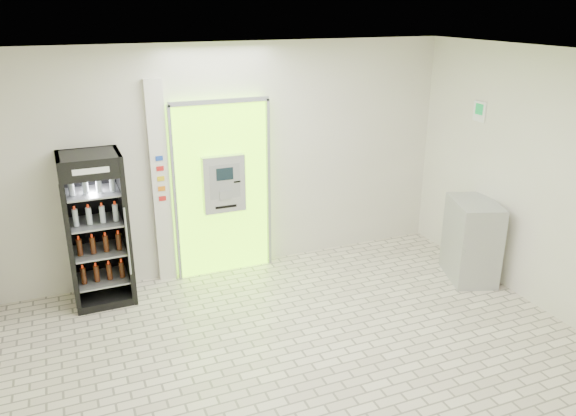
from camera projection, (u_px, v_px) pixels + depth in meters
ground at (311, 363)px, 5.68m from camera, size 6.00×6.00×0.00m
room_shell at (314, 191)px, 5.05m from camera, size 6.00×6.00×6.00m
atm_assembly at (222, 188)px, 7.31m from camera, size 1.30×0.24×2.33m
pillar at (161, 184)px, 7.02m from camera, size 0.22×0.11×2.60m
beverage_cooler at (97, 232)px, 6.64m from camera, size 0.70×0.67×1.84m
steel_cabinet at (472, 240)px, 7.30m from camera, size 0.78×0.93×1.06m
exit_sign at (480, 111)px, 7.23m from camera, size 0.02×0.22×0.26m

